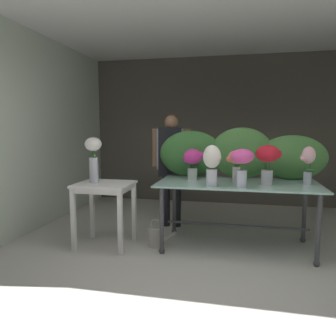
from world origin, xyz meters
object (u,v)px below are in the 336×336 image
object	(u,v)px
display_table_glass	(237,192)
florist	(171,159)
vase_magenta_carnations	(193,161)
vase_ivory_freesia	(212,163)
watering_can	(156,236)
vase_coral_snapdragons	(236,162)
vase_fuchsia_dahlias	(242,162)
vase_blush_hydrangea	(308,162)
vase_white_roses_tall	(93,156)
vase_crimson_ranunculus	(268,159)
side_table_white	(105,192)

from	to	relation	value
display_table_glass	florist	world-z (taller)	florist
vase_magenta_carnations	vase_ivory_freesia	xyz separation A→B (m)	(0.27, -0.40, 0.02)
display_table_glass	watering_can	distance (m)	1.12
florist	vase_coral_snapdragons	xyz separation A→B (m)	(0.93, -0.74, 0.04)
vase_fuchsia_dahlias	vase_blush_hydrangea	world-z (taller)	vase_blush_hydrangea
vase_coral_snapdragons	vase_ivory_freesia	size ratio (longest dim) A/B	0.84
vase_coral_snapdragons	vase_blush_hydrangea	xyz separation A→B (m)	(0.80, 0.06, 0.01)
vase_coral_snapdragons	vase_ivory_freesia	xyz separation A→B (m)	(-0.26, -0.29, 0.02)
florist	vase_ivory_freesia	distance (m)	1.23
vase_fuchsia_dahlias	vase_coral_snapdragons	distance (m)	0.30
vase_fuchsia_dahlias	vase_coral_snapdragons	world-z (taller)	vase_fuchsia_dahlias
vase_magenta_carnations	vase_blush_hydrangea	xyz separation A→B (m)	(1.33, -0.04, 0.01)
vase_blush_hydrangea	display_table_glass	bearing A→B (deg)	-178.53
vase_white_roses_tall	vase_magenta_carnations	bearing A→B (deg)	15.72
vase_crimson_ranunculus	vase_ivory_freesia	xyz separation A→B (m)	(-0.61, -0.24, -0.03)
vase_fuchsia_dahlias	vase_magenta_carnations	distance (m)	0.72
florist	vase_blush_hydrangea	world-z (taller)	florist
vase_ivory_freesia	watering_can	world-z (taller)	vase_ivory_freesia
florist	vase_white_roses_tall	distance (m)	1.23
vase_magenta_carnations	vase_blush_hydrangea	distance (m)	1.33
watering_can	vase_coral_snapdragons	bearing A→B (deg)	7.15
florist	vase_coral_snapdragons	bearing A→B (deg)	-38.47
vase_crimson_ranunculus	vase_blush_hydrangea	size ratio (longest dim) A/B	1.04
vase_coral_snapdragons	vase_blush_hydrangea	distance (m)	0.80
vase_fuchsia_dahlias	display_table_glass	bearing A→B (deg)	97.65
vase_fuchsia_dahlias	watering_can	size ratio (longest dim) A/B	1.19
vase_magenta_carnations	vase_coral_snapdragons	size ratio (longest dim) A/B	1.00
side_table_white	vase_ivory_freesia	xyz separation A→B (m)	(1.30, -0.07, 0.40)
display_table_glass	side_table_white	distance (m)	1.60
vase_crimson_ranunculus	vase_coral_snapdragons	bearing A→B (deg)	171.28
side_table_white	vase_fuchsia_dahlias	bearing A→B (deg)	-2.56
vase_ivory_freesia	display_table_glass	bearing A→B (deg)	50.76
florist	vase_magenta_carnations	bearing A→B (deg)	-57.71
florist	vase_white_roses_tall	size ratio (longest dim) A/B	2.96
watering_can	side_table_white	bearing A→B (deg)	-170.48
vase_coral_snapdragons	vase_white_roses_tall	size ratio (longest dim) A/B	0.70
side_table_white	vase_magenta_carnations	size ratio (longest dim) A/B	2.03
vase_fuchsia_dahlias	vase_magenta_carnations	world-z (taller)	vase_fuchsia_dahlias
vase_ivory_freesia	vase_white_roses_tall	size ratio (longest dim) A/B	0.83
florist	vase_fuchsia_dahlias	bearing A→B (deg)	-46.17
side_table_white	vase_crimson_ranunculus	size ratio (longest dim) A/B	1.74
florist	watering_can	distance (m)	1.23
side_table_white	vase_white_roses_tall	distance (m)	0.47
display_table_glass	vase_magenta_carnations	xyz separation A→B (m)	(-0.55, 0.06, 0.36)
vase_crimson_ranunculus	vase_ivory_freesia	size ratio (longest dim) A/B	0.99
florist	watering_can	bearing A→B (deg)	-91.01
vase_blush_hydrangea	vase_crimson_ranunculus	bearing A→B (deg)	-165.37
side_table_white	watering_can	distance (m)	0.83
display_table_glass	vase_blush_hydrangea	xyz separation A→B (m)	(0.78, 0.02, 0.38)
florist	vase_white_roses_tall	xyz separation A→B (m)	(-0.77, -0.96, 0.11)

